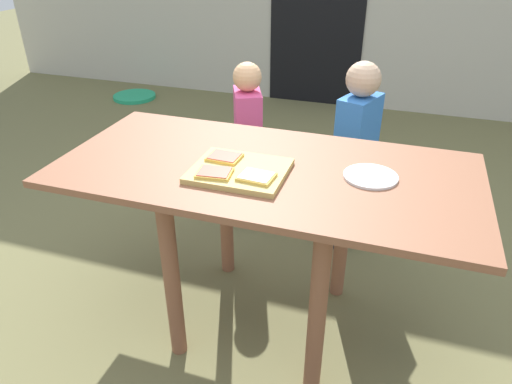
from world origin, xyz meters
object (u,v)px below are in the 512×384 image
pizza_slice_near_left (215,173)px  child_right (356,147)px  dining_table (265,194)px  plate_white_right (371,176)px  child_left (248,138)px  garden_hose_coil (135,96)px  cutting_board (239,171)px  pizza_slice_far_left (224,157)px  pizza_slice_near_right (256,177)px

pizza_slice_near_left → child_right: 1.00m
dining_table → child_right: bearing=70.3°
plate_white_right → child_left: child_left is taller
dining_table → garden_hose_coil: size_ratio=3.66×
dining_table → child_right: size_ratio=1.55×
garden_hose_coil → cutting_board: bearing=-51.2°
pizza_slice_near_left → garden_hose_coil: 3.56m
pizza_slice_near_left → garden_hose_coil: size_ratio=0.31×
cutting_board → child_left: size_ratio=0.36×
plate_white_right → garden_hose_coil: plate_white_right is taller
pizza_slice_far_left → child_right: size_ratio=0.12×
child_right → dining_table: bearing=-109.7°
cutting_board → pizza_slice_far_left: pizza_slice_far_left is taller
child_right → garden_hose_coil: bearing=143.1°
pizza_slice_far_left → garden_hose_coil: size_ratio=0.29×
child_right → cutting_board: bearing=-112.4°
child_left → child_right: size_ratio=0.94×
cutting_board → garden_hose_coil: (-2.17, 2.69, -0.77)m
dining_table → child_right: (0.26, 0.73, -0.07)m
dining_table → plate_white_right: plate_white_right is taller
dining_table → cutting_board: size_ratio=4.62×
plate_white_right → cutting_board: bearing=-165.8°
pizza_slice_near_left → child_right: bearing=65.5°
cutting_board → pizza_slice_near_left: bearing=-132.9°
dining_table → pizza_slice_near_left: size_ratio=11.97×
plate_white_right → garden_hose_coil: 3.76m
pizza_slice_near_left → child_left: 0.99m
plate_white_right → garden_hose_coil: bearing=135.6°
dining_table → plate_white_right: 0.41m
pizza_slice_near_left → cutting_board: bearing=47.1°
child_left → garden_hose_coil: 2.69m
pizza_slice_near_right → pizza_slice_near_left: bearing=-173.4°
pizza_slice_far_left → garden_hose_coil: 3.45m
pizza_slice_far_left → plate_white_right: bearing=6.1°
pizza_slice_far_left → pizza_slice_near_left: same height
dining_table → pizza_slice_near_right: (0.01, -0.14, 0.15)m
cutting_board → child_right: (0.34, 0.81, -0.20)m
plate_white_right → garden_hose_coil: (-2.63, 2.58, -0.77)m
cutting_board → garden_hose_coil: 3.54m
cutting_board → garden_hose_coil: cutting_board is taller
child_right → pizza_slice_far_left: bearing=-119.0°
garden_hose_coil → pizza_slice_far_left: bearing=-51.6°
cutting_board → child_right: child_right is taller
pizza_slice_far_left → plate_white_right: pizza_slice_far_left is taller
plate_white_right → pizza_slice_near_left: bearing=-160.2°
pizza_slice_near_right → plate_white_right: pizza_slice_near_right is taller
dining_table → cutting_board: cutting_board is taller
plate_white_right → child_right: (-0.13, 0.70, -0.20)m
dining_table → child_left: 0.86m
pizza_slice_far_left → pizza_slice_near_left: (0.01, -0.13, 0.00)m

